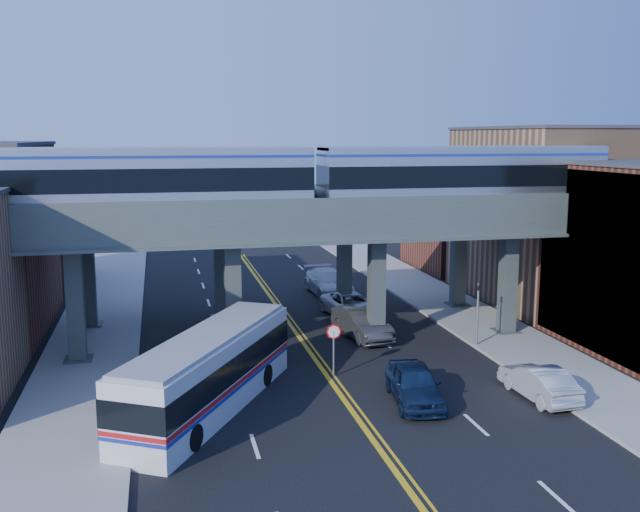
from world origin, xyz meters
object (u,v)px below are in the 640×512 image
at_px(transit_train, 153,179).
at_px(traffic_signal, 478,307).
at_px(car_lane_c, 351,305).
at_px(transit_bus, 209,373).
at_px(car_parked_curb, 539,382).
at_px(car_lane_b, 362,323).
at_px(car_lane_a, 415,384).
at_px(car_lane_d, 329,283).
at_px(stop_sign, 334,342).

height_order(transit_train, traffic_signal, transit_train).
relative_size(transit_train, car_lane_c, 8.95).
relative_size(transit_bus, car_lane_c, 2.15).
relative_size(car_lane_c, car_parked_curb, 1.21).
xyz_separation_m(car_lane_c, car_parked_curb, (4.33, -15.74, -0.02)).
distance_m(traffic_signal, car_parked_curb, 8.01).
bearing_deg(car_lane_c, transit_train, -160.67).
bearing_deg(car_lane_b, transit_train, 178.71).
distance_m(transit_bus, car_lane_a, 8.92).
distance_m(car_lane_a, car_parked_curb, 5.62).
xyz_separation_m(traffic_signal, car_lane_d, (-4.89, 14.64, -1.39)).
xyz_separation_m(transit_bus, car_lane_a, (8.80, -1.25, -0.77)).
bearing_deg(car_lane_d, car_lane_c, -93.93).
bearing_deg(car_parked_curb, car_lane_a, -9.78).
bearing_deg(car_parked_curb, transit_train, -33.33).
distance_m(transit_train, stop_sign, 12.27).
bearing_deg(car_parked_curb, car_lane_d, -81.87).
height_order(car_lane_a, car_parked_curb, car_lane_a).
distance_m(car_lane_a, car_lane_d, 21.79).
xyz_separation_m(transit_train, car_lane_d, (12.24, 12.64, -8.46)).
bearing_deg(stop_sign, car_lane_d, 77.20).
distance_m(car_lane_b, car_lane_d, 11.42).
height_order(car_lane_a, car_lane_c, car_lane_a).
relative_size(car_lane_a, car_lane_c, 0.90).
distance_m(transit_train, transit_bus, 11.23).
distance_m(car_lane_c, car_lane_d, 6.73).
distance_m(traffic_signal, transit_bus, 16.19).
relative_size(stop_sign, car_parked_curb, 0.57).
distance_m(car_lane_c, car_parked_curb, 16.33).
bearing_deg(traffic_signal, car_lane_a, -131.41).
height_order(traffic_signal, car_lane_a, traffic_signal).
relative_size(transit_train, stop_sign, 18.95).
height_order(car_lane_d, car_parked_curb, car_lane_d).
bearing_deg(traffic_signal, stop_sign, -161.37).
bearing_deg(stop_sign, transit_bus, -155.11).
xyz_separation_m(transit_train, car_lane_a, (10.86, -9.11, -8.52)).
distance_m(transit_train, traffic_signal, 18.64).
height_order(traffic_signal, car_lane_b, traffic_signal).
distance_m(car_lane_b, car_lane_c, 4.72).
height_order(transit_bus, car_parked_curb, transit_bus).
height_order(transit_train, car_lane_a, transit_train).
relative_size(transit_train, transit_bus, 4.17).
height_order(stop_sign, car_lane_b, stop_sign).
height_order(transit_bus, car_lane_d, transit_bus).
distance_m(transit_bus, car_lane_c, 17.07).
bearing_deg(transit_bus, car_lane_a, -68.13).
relative_size(stop_sign, car_lane_a, 0.53).
bearing_deg(transit_train, traffic_signal, -6.66).
height_order(car_lane_b, car_lane_d, car_lane_d).
relative_size(car_lane_b, car_lane_d, 0.84).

